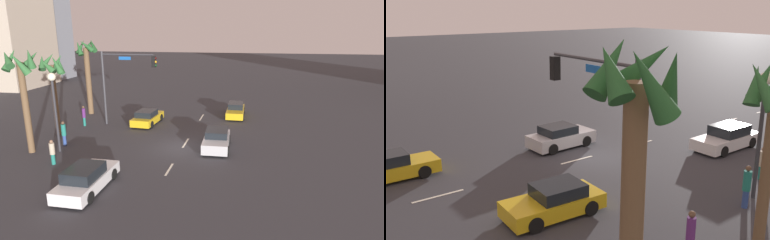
% 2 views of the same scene
% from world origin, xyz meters
% --- Properties ---
extents(ground_plane, '(220.00, 220.00, 0.00)m').
position_xyz_m(ground_plane, '(0.00, 0.00, 0.00)').
color(ground_plane, '#333338').
extents(lane_stripe_2, '(1.83, 0.14, 0.01)m').
position_xyz_m(lane_stripe_2, '(-4.02, 0.00, 0.01)').
color(lane_stripe_2, silver).
rests_on(lane_stripe_2, ground_plane).
extents(lane_stripe_3, '(2.14, 0.14, 0.01)m').
position_xyz_m(lane_stripe_3, '(1.00, 0.00, 0.01)').
color(lane_stripe_3, silver).
rests_on(lane_stripe_3, ground_plane).
extents(lane_stripe_4, '(2.34, 0.14, 0.01)m').
position_xyz_m(lane_stripe_4, '(8.77, 0.00, 0.01)').
color(lane_stripe_4, silver).
rests_on(lane_stripe_4, ground_plane).
extents(car_0, '(4.51, 1.93, 1.41)m').
position_xyz_m(car_0, '(-7.41, 3.71, 0.65)').
color(car_0, silver).
rests_on(car_0, ground_plane).
extents(car_1, '(4.09, 2.04, 1.36)m').
position_xyz_m(car_1, '(0.40, -2.46, 0.63)').
color(car_1, '#B7B7BC').
rests_on(car_1, ground_plane).
extents(car_3, '(4.55, 1.81, 1.33)m').
position_xyz_m(car_3, '(10.03, -3.30, 0.62)').
color(car_3, gold).
rests_on(car_3, ground_plane).
extents(car_4, '(4.20, 2.07, 1.31)m').
position_xyz_m(car_4, '(5.58, 4.60, 0.61)').
color(car_4, gold).
rests_on(car_4, ground_plane).
extents(traffic_signal, '(0.35, 5.16, 6.65)m').
position_xyz_m(traffic_signal, '(4.83, 6.71, 4.50)').
color(traffic_signal, '#38383D').
rests_on(traffic_signal, ground_plane).
extents(streetlamp, '(0.56, 0.56, 5.64)m').
position_xyz_m(streetlamp, '(-2.41, 8.55, 4.00)').
color(streetlamp, '#2D2D33').
rests_on(streetlamp, ground_plane).
extents(pedestrian_0, '(0.36, 0.36, 1.86)m').
position_xyz_m(pedestrian_0, '(3.87, 10.05, 1.01)').
color(pedestrian_0, '#1E7266').
rests_on(pedestrian_0, ground_plane).
extents(pedestrian_1, '(0.44, 0.44, 1.88)m').
position_xyz_m(pedestrian_1, '(-1.21, 8.89, 1.00)').
color(pedestrian_1, '#2D478C').
rests_on(pedestrian_1, ground_plane).
extents(pedestrian_2, '(0.46, 0.46, 1.65)m').
position_xyz_m(pedestrian_2, '(-4.60, 7.60, 0.87)').
color(pedestrian_2, '#1E7266').
rests_on(pedestrian_2, ground_plane).
extents(palm_tree_0, '(2.21, 2.35, 7.74)m').
position_xyz_m(palm_tree_0, '(8.19, 11.67, 5.24)').
color(palm_tree_0, brown).
rests_on(palm_tree_0, ground_plane).
extents(palm_tree_1, '(2.56, 2.39, 7.32)m').
position_xyz_m(palm_tree_1, '(-2.91, 10.42, 5.37)').
color(palm_tree_1, brown).
rests_on(palm_tree_1, ground_plane).
extents(palm_tree_2, '(2.23, 2.36, 6.79)m').
position_xyz_m(palm_tree_2, '(1.17, 10.87, 5.10)').
color(palm_tree_2, brown).
rests_on(palm_tree_2, ground_plane).
extents(building_0, '(11.38, 15.98, 17.51)m').
position_xyz_m(building_0, '(28.75, 36.28, 8.75)').
color(building_0, gray).
rests_on(building_0, ground_plane).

